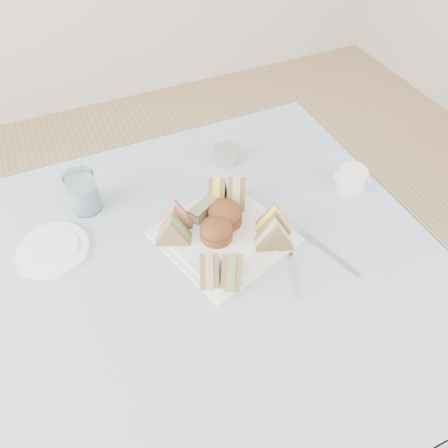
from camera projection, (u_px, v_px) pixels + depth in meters
name	position (u px, v px, depth m)	size (l,w,h in m)	color
floor	(220.00, 389.00, 1.55)	(4.00, 4.00, 0.00)	#9E7751
table	(219.00, 340.00, 1.28)	(0.90, 0.90, 0.74)	brown
tablecloth	(218.00, 263.00, 1.00)	(1.02, 1.02, 0.01)	#B0B7C8
serving_plate	(224.00, 236.00, 1.04)	(0.27, 0.27, 0.01)	white
sandwich_fl_a	(210.00, 264.00, 0.93)	(0.09, 0.04, 0.08)	#9E8358
sandwich_fl_b	(232.00, 265.00, 0.93)	(0.09, 0.04, 0.08)	#9E8358
sandwich_fr_a	(274.00, 218.00, 1.02)	(0.09, 0.04, 0.08)	#9E8358
sandwich_fr_b	(275.00, 233.00, 0.99)	(0.09, 0.04, 0.08)	#9E8358
sandwich_bl_a	(173.00, 230.00, 1.00)	(0.09, 0.04, 0.08)	#9E8358
sandwich_bl_b	(176.00, 215.00, 1.03)	(0.08, 0.04, 0.07)	#9E8358
sandwich_br_a	(236.00, 189.00, 1.09)	(0.09, 0.04, 0.08)	#9E8358
sandwich_br_b	(217.00, 189.00, 1.09)	(0.09, 0.04, 0.08)	#9E8358
scone_left	(216.00, 230.00, 1.01)	(0.08, 0.08, 0.05)	brown
scone_right	(225.00, 214.00, 1.05)	(0.08, 0.08, 0.06)	brown
pastry_slice	(203.00, 210.00, 1.07)	(0.08, 0.03, 0.04)	#C5BE86
side_plate	(53.00, 249.00, 1.02)	(0.17, 0.17, 0.01)	white
water_glass	(83.00, 192.00, 1.08)	(0.07, 0.07, 0.11)	white
tea_strainer	(226.00, 156.00, 1.22)	(0.08, 0.08, 0.04)	silver
knife	(329.00, 253.00, 1.02)	(0.01, 0.17, 0.00)	silver
fork	(293.00, 267.00, 0.99)	(0.01, 0.17, 0.00)	silver
creamer_jug	(351.00, 179.00, 1.14)	(0.07, 0.07, 0.06)	white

